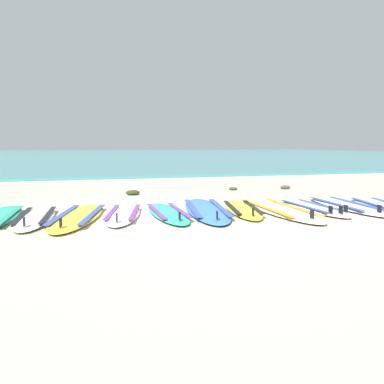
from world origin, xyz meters
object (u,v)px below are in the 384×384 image
Objects in this scene: surfboard_7 at (278,209)px; surfboard_9 at (345,206)px; surfboard_2 at (78,216)px; surfboard_3 at (123,214)px; surfboard_8 at (312,208)px; surfboard_5 at (206,210)px; surfboard_1 at (35,217)px; surfboard_10 at (384,206)px; surfboard_4 at (168,213)px; surfboard_6 at (242,209)px.

surfboard_9 is (1.31, 0.03, 0.00)m from surfboard_7.
surfboard_2 is 1.24× the size of surfboard_3.
surfboard_3 is 0.86× the size of surfboard_9.
surfboard_9 is (0.69, 0.06, -0.00)m from surfboard_8.
surfboard_5 is (2.00, 0.07, -0.00)m from surfboard_2.
surfboard_5 is 1.35× the size of surfboard_8.
surfboard_2 is (0.61, -0.07, -0.00)m from surfboard_1.
surfboard_7 is 1.17× the size of surfboard_10.
surfboard_9 is (4.45, -0.16, 0.00)m from surfboard_2.
surfboard_2 is at bearing -178.00° from surfboard_5.
surfboard_3 is 0.68m from surfboard_4.
surfboard_6 is 0.58m from surfboard_7.
surfboard_3 is 3.11m from surfboard_8.
surfboard_9 is at bearing 156.74° from surfboard_10.
surfboard_2 and surfboard_6 have the same top height.
surfboard_1 and surfboard_3 have the same top height.
surfboard_2 and surfboard_7 have the same top height.
surfboard_9 is at bearing 5.05° from surfboard_8.
surfboard_4 is 1.82m from surfboard_7.
surfboard_4 is at bearing -169.39° from surfboard_5.
surfboard_7 is at bearing -3.50° from surfboard_2.
surfboard_1 is at bearing 176.37° from surfboard_4.
surfboard_10 is at bearing -9.05° from surfboard_5.
surfboard_4 is at bearing 178.01° from surfboard_9.
surfboard_3 is at bearing -2.99° from surfboard_1.
surfboard_8 is at bearing -8.51° from surfboard_6.
surfboard_2 is 0.66m from surfboard_3.
surfboard_4 and surfboard_8 have the same top height.
surfboard_5 and surfboard_8 have the same top height.
surfboard_6 is (1.92, -0.05, -0.00)m from surfboard_3.
surfboard_3 is 0.98× the size of surfboard_4.
surfboard_9 is at bearing 1.26° from surfboard_7.
surfboard_4 is (1.33, -0.05, 0.00)m from surfboard_2.
surfboard_8 is (2.43, -0.17, 0.00)m from surfboard_4.
surfboard_8 is 1.29m from surfboard_10.
surfboard_2 is at bearing 178.92° from surfboard_6.
surfboard_10 is (5.64, -0.48, 0.00)m from surfboard_1.
surfboard_10 is at bearing -6.68° from surfboard_7.
surfboard_10 is (5.04, -0.41, 0.00)m from surfboard_2.
surfboard_1 is at bearing 173.61° from surfboard_2.
surfboard_1 is 0.78× the size of surfboard_7.
surfboard_3 is (0.66, 0.00, 0.00)m from surfboard_2.
surfboard_1 is 1.01× the size of surfboard_6.
surfboard_3 and surfboard_8 have the same top height.
surfboard_1 and surfboard_6 have the same top height.
surfboard_6 and surfboard_10 have the same top height.
surfboard_5 is at bearing 170.50° from surfboard_8.
surfboard_5 is 3.08m from surfboard_10.
surfboard_8 and surfboard_9 have the same top height.
surfboard_4 is 1.04× the size of surfboard_8.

